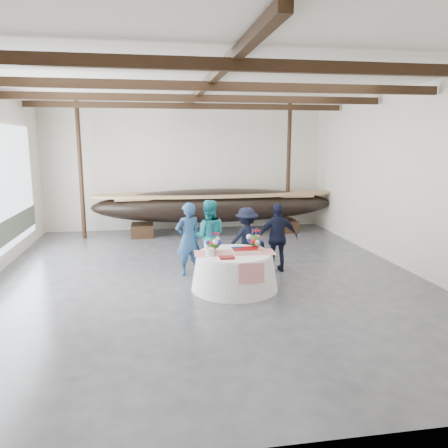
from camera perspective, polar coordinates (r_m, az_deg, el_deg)
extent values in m
cube|color=#3D3D42|center=(10.51, -2.23, -6.83)|extent=(10.00, 12.00, 0.01)
cube|color=silver|center=(16.02, -5.02, 7.41)|extent=(10.00, 0.02, 4.50)
cube|color=silver|center=(4.23, 7.83, -1.93)|extent=(10.00, 0.02, 4.50)
cube|color=silver|center=(11.77, 22.72, 5.43)|extent=(0.02, 12.00, 4.50)
cube|color=white|center=(10.11, -2.43, 18.29)|extent=(10.00, 12.00, 0.01)
cube|color=black|center=(6.65, 1.53, 20.07)|extent=(9.80, 0.12, 0.18)
cube|color=black|center=(9.09, -1.60, 17.55)|extent=(9.80, 0.12, 0.18)
cube|color=black|center=(11.56, -3.36, 16.08)|extent=(9.80, 0.12, 0.18)
cube|color=black|center=(14.04, -4.49, 15.12)|extent=(9.80, 0.12, 0.18)
cube|color=black|center=(10.09, -2.42, 17.61)|extent=(0.15, 11.76, 0.15)
cylinder|color=black|center=(14.98, -18.22, 6.68)|extent=(0.14, 0.14, 4.50)
cylinder|color=black|center=(15.54, 8.41, 7.23)|extent=(0.14, 0.14, 4.50)
cube|color=black|center=(15.07, -10.60, -0.77)|extent=(0.73, 0.94, 0.42)
cube|color=black|center=(15.78, 7.98, -0.18)|extent=(0.73, 0.94, 0.42)
ellipsoid|color=black|center=(15.09, -1.11, 2.45)|extent=(8.38, 1.68, 1.15)
cube|color=#9E7A4C|center=(15.05, -1.11, 3.64)|extent=(6.71, 1.10, 0.06)
cone|color=silver|center=(9.55, 1.38, -6.20)|extent=(1.88, 1.88, 0.78)
cylinder|color=silver|center=(9.44, 1.39, -3.89)|extent=(1.59, 1.59, 0.04)
cube|color=red|center=(9.44, 1.40, -3.76)|extent=(1.77, 0.66, 0.01)
cube|color=white|center=(9.50, 2.91, -3.46)|extent=(0.60, 0.40, 0.07)
cylinder|color=white|center=(9.19, -1.86, -3.66)|extent=(0.18, 0.18, 0.16)
cylinder|color=white|center=(9.64, -2.06, -2.82)|extent=(0.18, 0.18, 0.21)
cube|color=maroon|center=(8.99, 0.38, -4.41)|extent=(0.30, 0.24, 0.03)
cone|color=silver|center=(9.42, 4.72, -3.46)|extent=(0.09, 0.09, 0.12)
imported|color=navy|center=(10.46, -4.70, -1.96)|extent=(0.75, 0.61, 1.76)
imported|color=teal|center=(10.63, -2.04, -1.62)|extent=(0.95, 0.78, 1.79)
imported|color=black|center=(10.83, 2.97, -1.97)|extent=(1.13, 0.80, 1.58)
imported|color=black|center=(10.78, 7.05, -1.76)|extent=(1.00, 0.43, 1.70)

